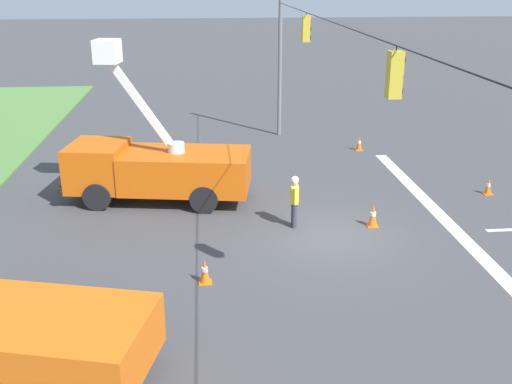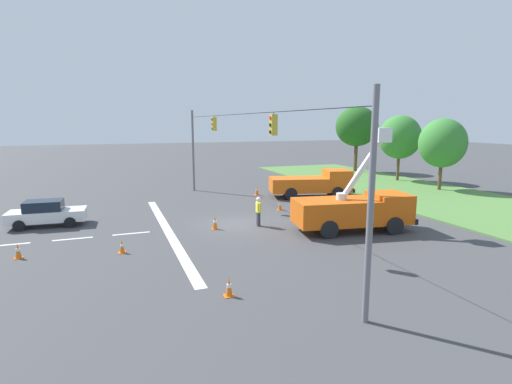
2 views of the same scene
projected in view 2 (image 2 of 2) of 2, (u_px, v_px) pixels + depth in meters
The scene contains 17 objects.
ground_plane at pixel (238, 224), 24.46m from camera, with size 200.00×200.00×0.00m, color #424244.
grass_verge at pixel (461, 203), 30.63m from camera, with size 56.00×12.00×0.10m, color #517F3D.
lane_markings at pixel (141, 233), 22.49m from camera, with size 17.60×15.25×0.01m.
signal_gantry at pixel (237, 155), 23.70m from camera, with size 26.20×0.33×7.20m.
tree_far_west at pixel (357, 127), 49.22m from camera, with size 4.93×5.30×8.10m.
tree_west at pixel (400, 137), 41.54m from camera, with size 4.28×4.34×6.89m.
tree_centre at pixel (443, 143), 35.64m from camera, with size 4.06×4.16×6.51m.
utility_truck_bucket_lift at pixel (354, 208), 22.64m from camera, with size 3.51×7.02×5.85m.
utility_truck_support_near at pixel (314, 183), 33.13m from camera, with size 4.10×7.16×2.25m.
sedan_white at pixel (46, 213), 23.84m from camera, with size 2.11×4.40×1.56m.
road_worker at pixel (258, 210), 23.78m from camera, with size 0.65×0.26×1.77m.
traffic_cone_foreground_left at pixel (215, 223), 23.18m from camera, with size 0.36×0.36×0.78m.
traffic_cone_foreground_right at pixel (280, 205), 28.27m from camera, with size 0.36×0.36×0.72m.
traffic_cone_mid_left at pixel (257, 190), 34.12m from camera, with size 0.36×0.36×0.79m.
traffic_cone_mid_right at pixel (122, 247), 18.95m from camera, with size 0.36×0.36×0.64m.
traffic_cone_near_bucket at pixel (18, 251), 18.18m from camera, with size 0.36×0.36×0.72m.
traffic_cone_lane_edge_a at pixel (229, 287), 14.22m from camera, with size 0.36×0.36×0.69m.
Camera 2 is at (22.66, -7.22, 6.13)m, focal length 28.00 mm.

